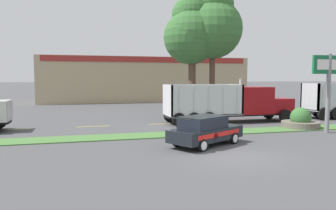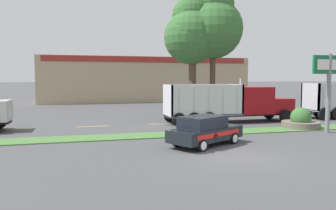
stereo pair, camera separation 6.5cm
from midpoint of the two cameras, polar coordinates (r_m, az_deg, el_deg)
ground_plane at (r=15.51m, az=11.78°, el=-8.75°), size 600.00×600.00×0.00m
grass_verge at (r=21.15m, az=4.18°, el=-4.97°), size 120.00×2.02×0.06m
centre_line_2 at (r=25.41m, az=-25.11°, el=-3.84°), size 2.40×0.14×0.01m
centre_line_3 at (r=25.00m, az=-12.82°, el=-3.64°), size 2.40×0.14×0.01m
centre_line_4 at (r=25.74m, az=-0.70°, el=-3.29°), size 2.40×0.14×0.01m
centre_line_5 at (r=27.54m, az=10.28°, el=-2.84°), size 2.40×0.14×0.01m
centre_line_6 at (r=30.22m, az=19.60°, el=-2.37°), size 2.40×0.14×0.01m
centre_line_7 at (r=33.55m, az=27.24°, el=-1.94°), size 2.40×0.14×0.01m
dump_truck_lead at (r=27.44m, az=12.48°, el=0.22°), size 10.75×2.76×3.53m
rally_car at (r=17.55m, az=6.55°, el=-4.39°), size 4.67×3.73×1.63m
store_sign_post at (r=23.68m, az=26.31°, el=4.28°), size 2.47×0.28×5.14m
stone_planter at (r=25.40m, az=22.18°, el=-2.64°), size 2.66×2.66×1.49m
store_building_backdrop at (r=53.40m, az=-4.37°, el=4.45°), size 31.20×12.10×6.70m
tree_behind_left at (r=33.73m, az=4.07°, el=12.58°), size 5.44×5.44×11.76m
tree_behind_centre at (r=33.55m, az=4.47°, el=13.15°), size 5.11×5.11×11.91m
tree_behind_right at (r=34.21m, az=7.92°, el=13.91°), size 5.97×5.97×12.99m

